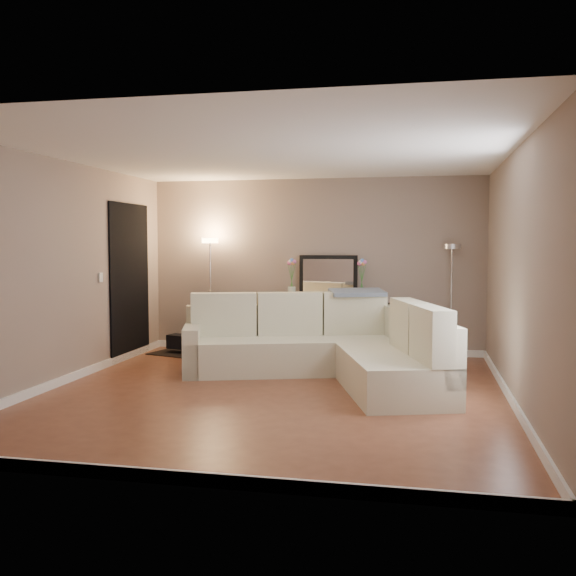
% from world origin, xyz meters
% --- Properties ---
extents(floor, '(5.00, 5.50, 0.01)m').
position_xyz_m(floor, '(0.00, 0.00, -0.01)').
color(floor, brown).
rests_on(floor, ground).
extents(ceiling, '(5.00, 5.50, 0.01)m').
position_xyz_m(ceiling, '(0.00, 0.00, 2.60)').
color(ceiling, white).
rests_on(ceiling, ground).
extents(wall_back, '(5.00, 0.02, 2.60)m').
position_xyz_m(wall_back, '(0.00, 2.76, 1.30)').
color(wall_back, gray).
rests_on(wall_back, ground).
extents(wall_front, '(5.00, 0.02, 2.60)m').
position_xyz_m(wall_front, '(0.00, -2.76, 1.30)').
color(wall_front, gray).
rests_on(wall_front, ground).
extents(wall_left, '(0.02, 5.50, 2.60)m').
position_xyz_m(wall_left, '(-2.51, 0.00, 1.30)').
color(wall_left, gray).
rests_on(wall_left, ground).
extents(wall_right, '(0.02, 5.50, 2.60)m').
position_xyz_m(wall_right, '(2.51, 0.00, 1.30)').
color(wall_right, gray).
rests_on(wall_right, ground).
extents(baseboard_back, '(5.00, 0.03, 0.10)m').
position_xyz_m(baseboard_back, '(0.00, 2.73, 0.05)').
color(baseboard_back, white).
rests_on(baseboard_back, ground).
extents(baseboard_front, '(5.00, 0.03, 0.10)m').
position_xyz_m(baseboard_front, '(0.00, -2.73, 0.05)').
color(baseboard_front, white).
rests_on(baseboard_front, ground).
extents(baseboard_left, '(0.03, 5.50, 0.10)m').
position_xyz_m(baseboard_left, '(-2.48, 0.00, 0.05)').
color(baseboard_left, white).
rests_on(baseboard_left, ground).
extents(baseboard_right, '(0.03, 5.50, 0.10)m').
position_xyz_m(baseboard_right, '(2.48, 0.00, 0.05)').
color(baseboard_right, white).
rests_on(baseboard_right, ground).
extents(doorway, '(0.02, 1.20, 2.20)m').
position_xyz_m(doorway, '(-2.48, 1.70, 1.10)').
color(doorway, black).
rests_on(doorway, ground).
extents(switch_plate, '(0.02, 0.08, 0.12)m').
position_xyz_m(switch_plate, '(-2.48, 0.85, 1.20)').
color(switch_plate, white).
rests_on(switch_plate, ground).
extents(sectional_sofa, '(3.49, 2.87, 0.99)m').
position_xyz_m(sectional_sofa, '(0.48, 0.96, 0.37)').
color(sectional_sofa, beige).
rests_on(sectional_sofa, floor).
extents(throw_blanket, '(0.81, 0.63, 0.09)m').
position_xyz_m(throw_blanket, '(0.74, 1.77, 0.99)').
color(throw_blanket, slate).
rests_on(throw_blanket, sectional_sofa).
extents(console_table, '(1.24, 0.37, 0.75)m').
position_xyz_m(console_table, '(0.15, 2.50, 0.43)').
color(console_table, black).
rests_on(console_table, floor).
extents(leaning_mirror, '(0.87, 0.07, 0.68)m').
position_xyz_m(leaning_mirror, '(0.23, 2.65, 1.12)').
color(leaning_mirror, black).
rests_on(leaning_mirror, console_table).
extents(table_decor, '(0.52, 0.12, 0.12)m').
position_xyz_m(table_decor, '(0.22, 2.46, 0.81)').
color(table_decor, '#E55B28').
rests_on(table_decor, console_table).
extents(flower_vase_left, '(0.14, 0.12, 0.65)m').
position_xyz_m(flower_vase_left, '(-0.30, 2.51, 1.05)').
color(flower_vase_left, silver).
rests_on(flower_vase_left, console_table).
extents(flower_vase_right, '(0.14, 0.12, 0.65)m').
position_xyz_m(flower_vase_right, '(0.74, 2.48, 1.05)').
color(flower_vase_right, silver).
rests_on(flower_vase_right, console_table).
extents(floor_lamp_lit, '(0.30, 0.30, 1.72)m').
position_xyz_m(floor_lamp_lit, '(-1.56, 2.51, 1.21)').
color(floor_lamp_lit, silver).
rests_on(floor_lamp_lit, floor).
extents(floor_lamp_unlit, '(0.26, 0.26, 1.63)m').
position_xyz_m(floor_lamp_unlit, '(2.00, 2.58, 1.15)').
color(floor_lamp_unlit, silver).
rests_on(floor_lamp_unlit, floor).
extents(charcoal_rug, '(1.31, 1.12, 0.01)m').
position_xyz_m(charcoal_rug, '(-1.74, 2.23, 0.01)').
color(charcoal_rug, black).
rests_on(charcoal_rug, floor).
extents(black_bag, '(0.37, 0.30, 0.21)m').
position_xyz_m(black_bag, '(-1.94, 2.20, 0.18)').
color(black_bag, black).
rests_on(black_bag, charcoal_rug).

